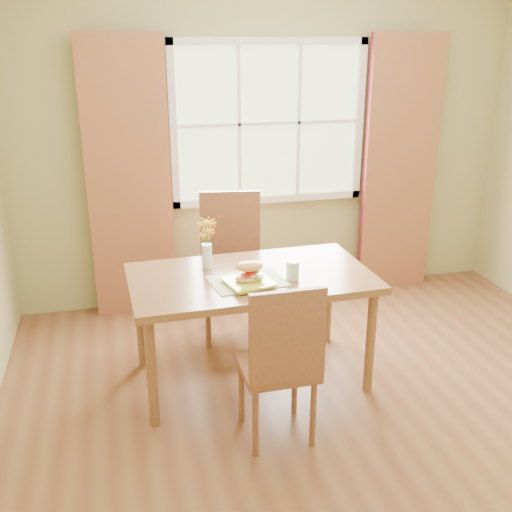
{
  "coord_description": "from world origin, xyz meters",
  "views": [
    {
      "loc": [
        -1.28,
        -2.9,
        2.17
      ],
      "look_at": [
        -0.45,
        0.47,
        0.89
      ],
      "focal_mm": 42.0,
      "sensor_mm": 36.0,
      "label": 1
    }
  ],
  "objects_px": {
    "water_glass": "(293,271)",
    "croissant_sandwich": "(249,272)",
    "chair_far": "(231,258)",
    "flower_vase": "(207,239)",
    "chair_near": "(281,358)",
    "dining_table": "(251,286)"
  },
  "relations": [
    {
      "from": "croissant_sandwich",
      "to": "flower_vase",
      "type": "height_order",
      "value": "flower_vase"
    },
    {
      "from": "chair_far",
      "to": "croissant_sandwich",
      "type": "distance_m",
      "value": 0.9
    },
    {
      "from": "chair_far",
      "to": "flower_vase",
      "type": "relative_size",
      "value": 3.3
    },
    {
      "from": "chair_near",
      "to": "croissant_sandwich",
      "type": "height_order",
      "value": "chair_near"
    },
    {
      "from": "water_glass",
      "to": "croissant_sandwich",
      "type": "bearing_deg",
      "value": -175.61
    },
    {
      "from": "chair_near",
      "to": "flower_vase",
      "type": "bearing_deg",
      "value": 104.66
    },
    {
      "from": "chair_far",
      "to": "water_glass",
      "type": "relative_size",
      "value": 9.02
    },
    {
      "from": "dining_table",
      "to": "chair_near",
      "type": "bearing_deg",
      "value": -91.83
    },
    {
      "from": "chair_far",
      "to": "flower_vase",
      "type": "xyz_separation_m",
      "value": [
        -0.26,
        -0.52,
        0.35
      ]
    },
    {
      "from": "dining_table",
      "to": "water_glass",
      "type": "xyz_separation_m",
      "value": [
        0.24,
        -0.13,
        0.13
      ]
    },
    {
      "from": "chair_far",
      "to": "water_glass",
      "type": "height_order",
      "value": "chair_far"
    },
    {
      "from": "chair_far",
      "to": "chair_near",
      "type": "bearing_deg",
      "value": -81.45
    },
    {
      "from": "croissant_sandwich",
      "to": "chair_near",
      "type": "bearing_deg",
      "value": -90.66
    },
    {
      "from": "chair_near",
      "to": "flower_vase",
      "type": "relative_size",
      "value": 2.96
    },
    {
      "from": "chair_far",
      "to": "water_glass",
      "type": "bearing_deg",
      "value": -66.25
    },
    {
      "from": "dining_table",
      "to": "chair_near",
      "type": "xyz_separation_m",
      "value": [
        0.0,
        -0.7,
        -0.13
      ]
    },
    {
      "from": "dining_table",
      "to": "flower_vase",
      "type": "height_order",
      "value": "flower_vase"
    },
    {
      "from": "croissant_sandwich",
      "to": "dining_table",
      "type": "bearing_deg",
      "value": 68.18
    },
    {
      "from": "dining_table",
      "to": "croissant_sandwich",
      "type": "distance_m",
      "value": 0.23
    },
    {
      "from": "dining_table",
      "to": "chair_far",
      "type": "relative_size",
      "value": 1.43
    },
    {
      "from": "chair_near",
      "to": "croissant_sandwich",
      "type": "relative_size",
      "value": 5.2
    },
    {
      "from": "chair_near",
      "to": "flower_vase",
      "type": "distance_m",
      "value": 1.02
    }
  ]
}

